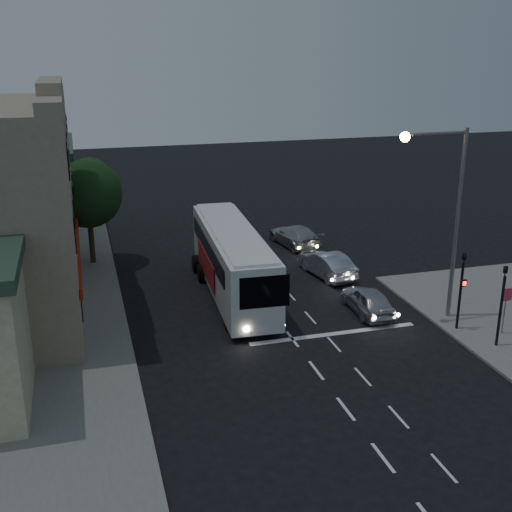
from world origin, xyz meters
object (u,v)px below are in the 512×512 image
object	(u,v)px
car_suv	(368,300)
car_sedan_b	(295,236)
traffic_signal_side	(502,296)
streetlight	(447,203)
tour_bus	(233,260)
traffic_signal_main	(462,282)
car_sedan_a	(327,264)
street_tree	(87,191)
regulatory_sign	(506,303)

from	to	relation	value
car_suv	car_sedan_b	distance (m)	11.36
traffic_signal_side	streetlight	distance (m)	4.84
traffic_signal_side	tour_bus	bearing A→B (deg)	136.43
traffic_signal_side	streetlight	bearing A→B (deg)	105.70
tour_bus	traffic_signal_main	size ratio (longest dim) A/B	2.89
tour_bus	traffic_signal_side	distance (m)	13.24
car_sedan_a	traffic_signal_side	bearing A→B (deg)	100.44
car_suv	traffic_signal_side	bearing A→B (deg)	128.87
traffic_signal_main	car_suv	bearing A→B (deg)	135.61
street_tree	car_sedan_b	bearing A→B (deg)	0.59
car_suv	streetlight	xyz separation A→B (m)	(2.83, -1.60, 5.07)
car_sedan_a	streetlight	bearing A→B (deg)	102.43
car_suv	car_sedan_a	size ratio (longest dim) A/B	0.90
street_tree	traffic_signal_main	bearing A→B (deg)	-42.03
car_sedan_a	streetlight	world-z (taller)	streetlight
car_suv	regulatory_sign	bearing A→B (deg)	141.59
tour_bus	regulatory_sign	xyz separation A→B (m)	(10.59, -8.16, -0.35)
streetlight	street_tree	bearing A→B (deg)	140.49
car_sedan_a	street_tree	bearing A→B (deg)	-34.04
traffic_signal_side	streetlight	xyz separation A→B (m)	(-0.96, 3.40, 3.31)
streetlight	street_tree	xyz separation A→B (m)	(-15.55, 12.82, -1.23)
tour_bus	street_tree	xyz separation A→B (m)	(-6.92, 7.10, 2.55)
traffic_signal_side	streetlight	size ratio (longest dim) A/B	0.46
tour_bus	street_tree	distance (m)	10.23
streetlight	street_tree	world-z (taller)	streetlight
car_sedan_a	street_tree	distance (m)	14.48
car_sedan_a	regulatory_sign	xyz separation A→B (m)	(4.79, -9.46, 0.88)
car_sedan_a	car_sedan_b	size ratio (longest dim) A/B	0.92
car_suv	streetlight	distance (m)	6.02
car_sedan_a	traffic_signal_side	world-z (taller)	traffic_signal_side
car_sedan_b	traffic_signal_main	distance (m)	14.78
street_tree	regulatory_sign	bearing A→B (deg)	-41.08
car_suv	streetlight	size ratio (longest dim) A/B	0.43
traffic_signal_side	regulatory_sign	bearing A→B (deg)	43.92
regulatory_sign	car_suv	bearing A→B (deg)	139.86
tour_bus	car_sedan_a	world-z (taller)	tour_bus
traffic_signal_main	streetlight	xyz separation A→B (m)	(-0.26, 1.42, 3.31)
car_suv	regulatory_sign	world-z (taller)	regulatory_sign
tour_bus	traffic_signal_main	bearing A→B (deg)	-36.08
traffic_signal_main	car_sedan_b	bearing A→B (deg)	101.58
regulatory_sign	traffic_signal_main	bearing A→B (deg)	149.16
tour_bus	car_suv	distance (m)	7.23
car_sedan_b	traffic_signal_side	distance (m)	16.85
traffic_signal_side	car_suv	bearing A→B (deg)	127.14
car_suv	traffic_signal_side	world-z (taller)	traffic_signal_side
car_suv	car_sedan_a	xyz separation A→B (m)	(-0.00, 5.43, 0.05)
traffic_signal_main	regulatory_sign	world-z (taller)	traffic_signal_main
traffic_signal_main	regulatory_sign	bearing A→B (deg)	-30.84
car_sedan_a	streetlight	size ratio (longest dim) A/B	0.48
tour_bus	car_sedan_b	size ratio (longest dim) A/B	2.52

